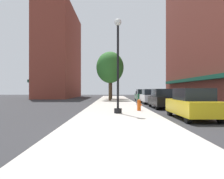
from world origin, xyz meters
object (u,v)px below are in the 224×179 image
fire_hydrant (139,105)px  car_black (162,99)px  lamppost (118,64)px  parking_meter_near (136,96)px  tree_mid (111,69)px  car_white (149,97)px  car_green (142,95)px  tree_near (110,68)px  car_yellow (192,104)px

fire_hydrant → car_black: 4.21m
lamppost → parking_meter_near: bearing=75.4°
fire_hydrant → tree_mid: bearing=95.7°
car_white → car_green: bearing=88.8°
fire_hydrant → car_black: size_ratio=0.18×
lamppost → car_black: (3.96, 5.10, -2.39)m
tree_near → car_black: size_ratio=1.58×
lamppost → car_black: 6.89m
parking_meter_near → car_green: 9.82m
fire_hydrant → parking_meter_near: parking_meter_near is taller
fire_hydrant → tree_mid: 21.31m
car_black → car_green: (0.00, 12.21, 0.00)m
parking_meter_near → tree_near: bearing=106.0°
parking_meter_near → car_yellow: size_ratio=0.30×
fire_hydrant → tree_near: tree_near is taller
car_black → car_green: same height
parking_meter_near → tree_mid: bearing=99.8°
car_yellow → tree_mid: bearing=98.6°
parking_meter_near → car_white: size_ratio=0.30×
tree_mid → car_yellow: (4.50, -24.24, -4.17)m
tree_near → car_green: 6.05m
lamppost → tree_mid: 22.49m
fire_hydrant → tree_mid: size_ratio=0.11×
car_white → car_yellow: bearing=-91.2°
car_yellow → car_green: size_ratio=1.00×
parking_meter_near → tree_mid: (-2.55, 14.72, 4.03)m
car_yellow → car_white: bearing=88.1°
lamppost → tree_near: size_ratio=0.87×
tree_mid → car_yellow: 25.00m
fire_hydrant → parking_meter_near: bearing=85.4°
lamppost → car_white: lamppost is taller
tree_near → tree_mid: size_ratio=0.96×
lamppost → tree_mid: (-0.54, 22.41, 1.78)m
car_yellow → car_white: 13.18m
lamppost → tree_near: (-0.65, 16.96, 1.51)m
car_green → parking_meter_near: bearing=-102.0°
car_white → car_green: 5.96m
car_black → car_white: size_ratio=1.00×
car_black → tree_mid: bearing=103.7°
parking_meter_near → car_green: (1.95, 9.62, -0.14)m
car_white → car_green: same height
parking_meter_near → car_black: (1.95, -2.59, -0.14)m
tree_near → car_yellow: bearing=-76.2°
tree_mid → car_green: bearing=-48.6°
lamppost → parking_meter_near: (2.01, 7.70, -2.25)m
car_yellow → fire_hydrant: bearing=122.9°
tree_mid → car_black: size_ratio=1.65×
car_yellow → car_green: bearing=88.1°
tree_mid → car_black: 18.37m
car_yellow → car_white: (0.00, 13.18, 0.00)m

